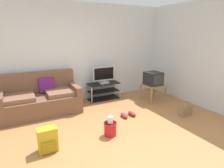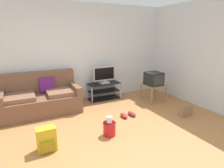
{
  "view_description": "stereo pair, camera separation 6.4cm",
  "coord_description": "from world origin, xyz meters",
  "px_view_note": "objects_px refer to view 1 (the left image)",
  "views": [
    {
      "loc": [
        -1.27,
        -2.73,
        1.87
      ],
      "look_at": [
        0.78,
        1.18,
        0.7
      ],
      "focal_mm": 30.52,
      "sensor_mm": 36.0,
      "label": 1
    },
    {
      "loc": [
        -1.22,
        -2.76,
        1.87
      ],
      "look_at": [
        0.78,
        1.18,
        0.7
      ],
      "focal_mm": 30.52,
      "sensor_mm": 36.0,
      "label": 2
    }
  ],
  "objects_px": {
    "flat_tv": "(104,75)",
    "backpack": "(48,140)",
    "crt_tv": "(153,78)",
    "cleaning_bucket": "(110,128)",
    "side_table": "(153,87)",
    "handbag": "(185,110)",
    "sneakers_pair": "(128,115)",
    "couch": "(41,99)",
    "tv_stand": "(104,91)"
  },
  "relations": [
    {
      "from": "flat_tv",
      "to": "backpack",
      "type": "bearing_deg",
      "value": -134.95
    },
    {
      "from": "crt_tv",
      "to": "cleaning_bucket",
      "type": "distance_m",
      "value": 2.35
    },
    {
      "from": "side_table",
      "to": "handbag",
      "type": "relative_size",
      "value": 1.53
    },
    {
      "from": "handbag",
      "to": "sneakers_pair",
      "type": "distance_m",
      "value": 1.36
    },
    {
      "from": "handbag",
      "to": "sneakers_pair",
      "type": "xyz_separation_m",
      "value": [
        -1.22,
        0.58,
        -0.08
      ]
    },
    {
      "from": "sneakers_pair",
      "to": "backpack",
      "type": "bearing_deg",
      "value": -164.05
    },
    {
      "from": "couch",
      "to": "sneakers_pair",
      "type": "bearing_deg",
      "value": -34.59
    },
    {
      "from": "side_table",
      "to": "crt_tv",
      "type": "relative_size",
      "value": 1.27
    },
    {
      "from": "flat_tv",
      "to": "sneakers_pair",
      "type": "bearing_deg",
      "value": -91.26
    },
    {
      "from": "crt_tv",
      "to": "flat_tv",
      "type": "bearing_deg",
      "value": 146.94
    },
    {
      "from": "backpack",
      "to": "cleaning_bucket",
      "type": "xyz_separation_m",
      "value": [
        1.13,
        -0.03,
        -0.04
      ]
    },
    {
      "from": "couch",
      "to": "flat_tv",
      "type": "relative_size",
      "value": 2.73
    },
    {
      "from": "crt_tv",
      "to": "handbag",
      "type": "relative_size",
      "value": 1.2
    },
    {
      "from": "tv_stand",
      "to": "flat_tv",
      "type": "relative_size",
      "value": 1.42
    },
    {
      "from": "couch",
      "to": "tv_stand",
      "type": "relative_size",
      "value": 1.92
    },
    {
      "from": "backpack",
      "to": "sneakers_pair",
      "type": "xyz_separation_m",
      "value": [
        1.89,
        0.54,
        -0.15
      ]
    },
    {
      "from": "cleaning_bucket",
      "to": "flat_tv",
      "type": "bearing_deg",
      "value": 67.97
    },
    {
      "from": "handbag",
      "to": "sneakers_pair",
      "type": "bearing_deg",
      "value": 154.5
    },
    {
      "from": "sneakers_pair",
      "to": "flat_tv",
      "type": "bearing_deg",
      "value": 88.74
    },
    {
      "from": "couch",
      "to": "flat_tv",
      "type": "xyz_separation_m",
      "value": [
        1.78,
        0.18,
        0.38
      ]
    },
    {
      "from": "side_table",
      "to": "handbag",
      "type": "bearing_deg",
      "value": -89.47
    },
    {
      "from": "crt_tv",
      "to": "backpack",
      "type": "xyz_separation_m",
      "value": [
        -3.1,
        -1.15,
        -0.46
      ]
    },
    {
      "from": "flat_tv",
      "to": "side_table",
      "type": "relative_size",
      "value": 1.18
    },
    {
      "from": "crt_tv",
      "to": "backpack",
      "type": "distance_m",
      "value": 3.34
    },
    {
      "from": "flat_tv",
      "to": "couch",
      "type": "bearing_deg",
      "value": -174.37
    },
    {
      "from": "handbag",
      "to": "cleaning_bucket",
      "type": "height_order",
      "value": "cleaning_bucket"
    },
    {
      "from": "couch",
      "to": "handbag",
      "type": "bearing_deg",
      "value": -31.05
    },
    {
      "from": "cleaning_bucket",
      "to": "tv_stand",
      "type": "bearing_deg",
      "value": 68.19
    },
    {
      "from": "handbag",
      "to": "cleaning_bucket",
      "type": "bearing_deg",
      "value": 179.52
    },
    {
      "from": "couch",
      "to": "side_table",
      "type": "bearing_deg",
      "value": -11.61
    },
    {
      "from": "tv_stand",
      "to": "handbag",
      "type": "height_order",
      "value": "tv_stand"
    },
    {
      "from": "handbag",
      "to": "sneakers_pair",
      "type": "height_order",
      "value": "handbag"
    },
    {
      "from": "handbag",
      "to": "tv_stand",
      "type": "bearing_deg",
      "value": 120.93
    },
    {
      "from": "tv_stand",
      "to": "crt_tv",
      "type": "bearing_deg",
      "value": -33.81
    },
    {
      "from": "tv_stand",
      "to": "sneakers_pair",
      "type": "height_order",
      "value": "tv_stand"
    },
    {
      "from": "tv_stand",
      "to": "backpack",
      "type": "bearing_deg",
      "value": -134.62
    },
    {
      "from": "couch",
      "to": "flat_tv",
      "type": "bearing_deg",
      "value": 5.63
    },
    {
      "from": "tv_stand",
      "to": "cleaning_bucket",
      "type": "height_order",
      "value": "tv_stand"
    },
    {
      "from": "flat_tv",
      "to": "handbag",
      "type": "xyz_separation_m",
      "value": [
        1.19,
        -1.97,
        -0.59
      ]
    },
    {
      "from": "tv_stand",
      "to": "crt_tv",
      "type": "height_order",
      "value": "crt_tv"
    },
    {
      "from": "handbag",
      "to": "cleaning_bucket",
      "type": "xyz_separation_m",
      "value": [
        -1.98,
        0.02,
        0.03
      ]
    },
    {
      "from": "tv_stand",
      "to": "side_table",
      "type": "xyz_separation_m",
      "value": [
        1.18,
        -0.81,
        0.17
      ]
    },
    {
      "from": "side_table",
      "to": "tv_stand",
      "type": "bearing_deg",
      "value": 145.65
    },
    {
      "from": "cleaning_bucket",
      "to": "side_table",
      "type": "bearing_deg",
      "value": 30.61
    },
    {
      "from": "tv_stand",
      "to": "cleaning_bucket",
      "type": "distance_m",
      "value": 2.12
    },
    {
      "from": "couch",
      "to": "tv_stand",
      "type": "distance_m",
      "value": 1.8
    },
    {
      "from": "backpack",
      "to": "handbag",
      "type": "bearing_deg",
      "value": 4.3
    },
    {
      "from": "sneakers_pair",
      "to": "couch",
      "type": "bearing_deg",
      "value": 145.41
    },
    {
      "from": "backpack",
      "to": "couch",
      "type": "bearing_deg",
      "value": 90.59
    },
    {
      "from": "cleaning_bucket",
      "to": "sneakers_pair",
      "type": "bearing_deg",
      "value": 36.74
    }
  ]
}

